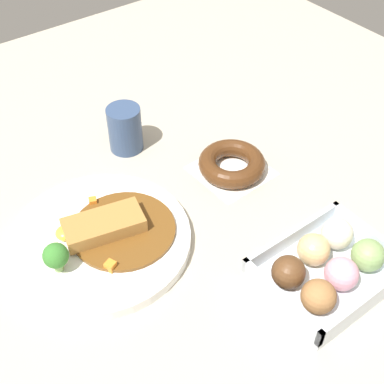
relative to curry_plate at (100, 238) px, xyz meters
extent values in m
plane|color=#B2A893|center=(0.11, -0.09, -0.01)|extent=(1.60, 1.60, 0.00)
cylinder|color=white|center=(0.00, 0.00, 0.00)|extent=(0.29, 0.29, 0.02)
cylinder|color=brown|center=(0.04, -0.01, 0.01)|extent=(0.17, 0.17, 0.01)
cube|color=#A87538|center=(0.01, 0.00, 0.02)|extent=(0.13, 0.09, 0.02)
cylinder|color=white|center=(-0.04, 0.03, 0.01)|extent=(0.07, 0.07, 0.00)
ellipsoid|color=yellow|center=(-0.04, 0.03, 0.02)|extent=(0.03, 0.03, 0.02)
cylinder|color=#8CB766|center=(-0.08, -0.02, 0.01)|extent=(0.01, 0.01, 0.02)
sphere|color=#387A2D|center=(-0.08, -0.02, 0.04)|extent=(0.04, 0.04, 0.04)
cube|color=orange|center=(0.03, 0.07, 0.01)|extent=(0.02, 0.02, 0.01)
cube|color=orange|center=(-0.02, -0.07, 0.01)|extent=(0.02, 0.02, 0.01)
cube|color=silver|center=(0.23, -0.26, -0.01)|extent=(0.20, 0.15, 0.01)
cube|color=silver|center=(0.14, -0.26, 0.01)|extent=(0.01, 0.15, 0.03)
cube|color=silver|center=(0.33, -0.26, 0.01)|extent=(0.01, 0.15, 0.03)
cube|color=silver|center=(0.23, -0.33, 0.01)|extent=(0.20, 0.01, 0.03)
cube|color=silver|center=(0.23, -0.19, 0.01)|extent=(0.20, 0.01, 0.03)
sphere|color=#9E6B3D|center=(0.18, -0.29, 0.02)|extent=(0.05, 0.05, 0.05)
sphere|color=pink|center=(0.23, -0.28, 0.02)|extent=(0.05, 0.05, 0.05)
sphere|color=#84A860|center=(0.29, -0.28, 0.02)|extent=(0.05, 0.05, 0.05)
sphere|color=brown|center=(0.17, -0.24, 0.02)|extent=(0.05, 0.05, 0.05)
sphere|color=#DBB77A|center=(0.23, -0.23, 0.02)|extent=(0.05, 0.05, 0.05)
sphere|color=#EFE5C6|center=(0.28, -0.23, 0.02)|extent=(0.05, 0.05, 0.05)
cube|color=white|center=(0.28, 0.01, -0.01)|extent=(0.13, 0.13, 0.00)
torus|color=#4C2B14|center=(0.28, 0.01, 0.00)|extent=(0.12, 0.12, 0.03)
cylinder|color=#33476B|center=(0.16, 0.18, 0.03)|extent=(0.06, 0.06, 0.09)
camera|label=1|loc=(-0.21, -0.52, 0.62)|focal=49.16mm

